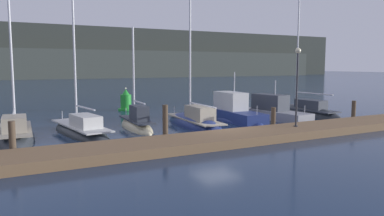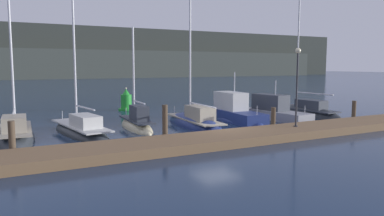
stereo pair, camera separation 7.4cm
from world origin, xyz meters
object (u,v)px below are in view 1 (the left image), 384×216
Objects in this scene: sailboat_berth_1 at (16,139)px; sailboat_berth_7 at (302,114)px; dock_lamppost at (297,75)px; sailboat_berth_2 at (81,132)px; sailboat_berth_4 at (194,124)px; channel_buoy at (126,102)px; sailboat_berth_3 at (137,126)px; motorboat_berth_5 at (234,116)px; motorboat_berth_6 at (275,115)px.

sailboat_berth_1 is 20.69m from sailboat_berth_7.
sailboat_berth_7 is 9.41m from dock_lamppost.
sailboat_berth_2 is (3.41, 0.32, 0.01)m from sailboat_berth_1.
channel_buoy is (-1.14, 10.59, 0.63)m from sailboat_berth_4.
sailboat_berth_7 is at bearing 4.87° from sailboat_berth_4.
sailboat_berth_3 is 3.72m from sailboat_berth_4.
sailboat_berth_1 is at bearing -178.22° from sailboat_berth_7.
dock_lamppost is at bearing -20.78° from sailboat_berth_1.
sailboat_berth_7 reaches higher than sailboat_berth_4.
sailboat_berth_4 is 0.87× the size of sailboat_berth_7.
sailboat_berth_4 is at bearing -167.92° from motorboat_berth_5.
sailboat_berth_1 is 0.76× the size of sailboat_berth_7.
motorboat_berth_6 is 3.15× the size of channel_buoy.
sailboat_berth_2 is 0.76× the size of sailboat_berth_7.
sailboat_berth_2 is at bearing -175.10° from sailboat_berth_3.
sailboat_berth_7 is (13.82, 0.02, -0.05)m from sailboat_berth_3.
sailboat_berth_1 is at bearing -132.04° from channel_buoy.
sailboat_berth_1 is 15.61m from dock_lamppost.
sailboat_berth_4 is 1.58× the size of motorboat_berth_6.
sailboat_berth_4 is 3.71m from motorboat_berth_5.
sailboat_berth_3 is 10.08m from dock_lamppost.
dock_lamppost is (0.17, -5.96, 3.05)m from motorboat_berth_5.
channel_buoy is at bearing 75.70° from sailboat_berth_3.
channel_buoy is at bearing 127.25° from motorboat_berth_6.
motorboat_berth_6 is 3.48m from sailboat_berth_7.
channel_buoy is at bearing 59.40° from sailboat_berth_2.
motorboat_berth_6 is 0.55× the size of sailboat_berth_7.
sailboat_berth_1 reaches higher than sailboat_berth_3.
sailboat_berth_3 is 0.69× the size of sailboat_berth_4.
sailboat_berth_4 is (7.07, -0.55, -0.00)m from sailboat_berth_2.
motorboat_berth_6 is 1.42× the size of dock_lamppost.
sailboat_berth_1 is 17.28m from motorboat_berth_6.
motorboat_berth_6 is (6.80, 0.15, 0.19)m from sailboat_berth_4.
dock_lamppost is at bearing -27.85° from sailboat_berth_2.
sailboat_berth_1 is 6.89m from sailboat_berth_3.
sailboat_berth_4 reaches higher than sailboat_berth_2.
motorboat_berth_5 is at bearing -0.57° from sailboat_berth_3.
sailboat_berth_3 is 1.09× the size of motorboat_berth_5.
sailboat_berth_2 is 11.68m from channel_buoy.
sailboat_berth_3 is 10.07m from channel_buoy.
sailboat_berth_1 reaches higher than channel_buoy.
motorboat_berth_5 is at bearing 2.23° from sailboat_berth_1.
sailboat_berth_3 is 7.25m from motorboat_berth_5.
sailboat_berth_4 is at bearing -13.17° from sailboat_berth_3.
dock_lamppost is at bearing -119.41° from motorboat_berth_6.
motorboat_berth_5 is 0.55× the size of sailboat_berth_7.
sailboat_berth_2 is 17.28m from sailboat_berth_7.
motorboat_berth_6 is at bearing -11.11° from motorboat_berth_5.
motorboat_berth_6 is (3.18, -0.62, -0.03)m from motorboat_berth_5.
motorboat_berth_5 reaches higher than motorboat_berth_6.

